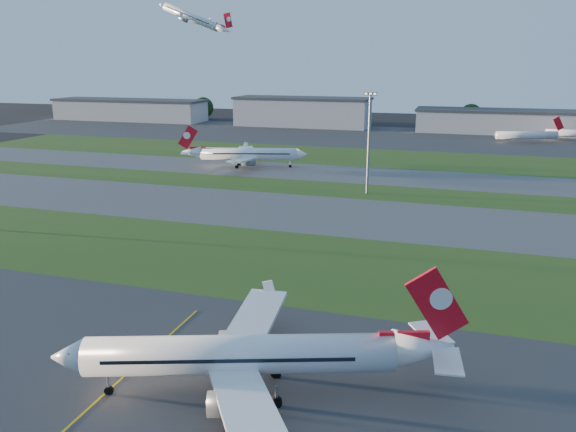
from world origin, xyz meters
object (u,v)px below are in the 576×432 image
at_px(airliner_taxiing, 248,154).
at_px(light_mast_centre, 369,136).
at_px(airliner_parked, 244,355).
at_px(mini_jet_near, 527,135).

xyz_separation_m(airliner_taxiing, light_mast_centre, (43.39, -25.98, 10.60)).
height_order(airliner_taxiing, light_mast_centre, light_mast_centre).
xyz_separation_m(airliner_parked, mini_jet_near, (44.55, 209.16, -0.97)).
xyz_separation_m(airliner_parked, light_mast_centre, (-3.58, 94.25, 10.56)).
height_order(airliner_taxiing, mini_jet_near, airliner_taxiing).
bearing_deg(light_mast_centre, airliner_parked, -87.83).
relative_size(airliner_parked, mini_jet_near, 1.36).
height_order(airliner_parked, mini_jet_near, airliner_parked).
xyz_separation_m(airliner_taxiing, mini_jet_near, (91.52, 88.93, -0.93)).
bearing_deg(airliner_taxiing, mini_jet_near, -150.82).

